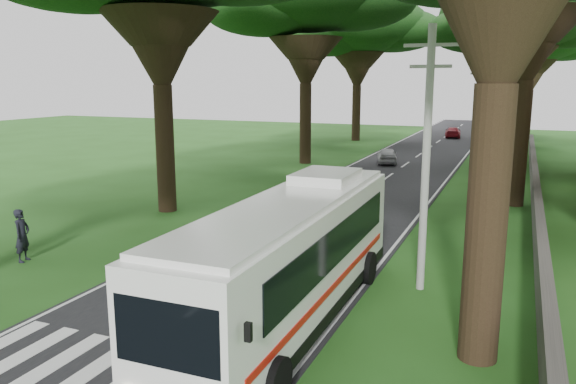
# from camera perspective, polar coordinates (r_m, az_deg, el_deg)

# --- Properties ---
(ground) EXTENTS (140.00, 140.00, 0.00)m
(ground) POSITION_cam_1_polar(r_m,az_deg,el_deg) (15.02, -12.90, -14.25)
(ground) COLOR #1F4914
(ground) RESTS_ON ground
(road) EXTENTS (8.00, 120.00, 0.04)m
(road) POSITION_cam_1_polar(r_m,az_deg,el_deg) (37.38, 9.79, 1.27)
(road) COLOR black
(road) RESTS_ON ground
(crosswalk) EXTENTS (8.00, 3.00, 0.01)m
(crosswalk) POSITION_cam_1_polar(r_m,az_deg,el_deg) (13.64, -17.98, -17.32)
(crosswalk) COLOR silver
(crosswalk) RESTS_ON ground
(property_wall) EXTENTS (0.35, 50.00, 1.20)m
(property_wall) POSITION_cam_1_polar(r_m,az_deg,el_deg) (35.42, 23.77, 0.89)
(property_wall) COLOR #383533
(property_wall) RESTS_ON ground
(pole_near) EXTENTS (1.60, 0.24, 8.00)m
(pole_near) POSITION_cam_1_polar(r_m,az_deg,el_deg) (17.27, 13.87, 3.55)
(pole_near) COLOR gray
(pole_near) RESTS_ON ground
(pole_mid) EXTENTS (1.60, 0.24, 8.00)m
(pole_mid) POSITION_cam_1_polar(r_m,az_deg,el_deg) (37.09, 18.73, 7.26)
(pole_mid) COLOR gray
(pole_mid) RESTS_ON ground
(pole_far) EXTENTS (1.60, 0.24, 8.00)m
(pole_far) POSITION_cam_1_polar(r_m,az_deg,el_deg) (57.03, 20.22, 8.37)
(pole_far) COLOR gray
(pole_far) RESTS_ON ground
(tree_l_far) EXTENTS (14.37, 14.37, 15.13)m
(tree_l_far) POSITION_cam_1_polar(r_m,az_deg,el_deg) (61.47, 7.15, 16.38)
(tree_l_far) COLOR black
(tree_l_far) RESTS_ON ground
(tree_r_midb) EXTENTS (12.80, 12.80, 14.15)m
(tree_r_midb) POSITION_cam_1_polar(r_m,az_deg,el_deg) (49.18, 22.75, 16.10)
(tree_r_midb) COLOR black
(tree_r_midb) RESTS_ON ground
(tree_r_far) EXTENTS (12.88, 12.88, 13.73)m
(tree_r_far) POSITION_cam_1_polar(r_m,az_deg,el_deg) (67.08, 23.67, 14.16)
(tree_r_far) COLOR black
(tree_r_far) RESTS_ON ground
(coach_bus) EXTENTS (2.79, 11.51, 3.39)m
(coach_bus) POSITION_cam_1_polar(r_m,az_deg,el_deg) (14.94, 0.38, -6.58)
(coach_bus) COLOR white
(coach_bus) RESTS_ON ground
(distant_car_a) EXTENTS (2.33, 3.88, 1.24)m
(distant_car_a) POSITION_cam_1_polar(r_m,az_deg,el_deg) (44.41, 10.04, 3.67)
(distant_car_a) COLOR #9E9DA2
(distant_car_a) RESTS_ON road
(distant_car_c) EXTENTS (2.05, 4.19, 1.17)m
(distant_car_c) POSITION_cam_1_polar(r_m,az_deg,el_deg) (66.56, 16.41, 5.84)
(distant_car_c) COLOR maroon
(distant_car_c) RESTS_ON road
(pedestrian) EXTENTS (0.62, 0.80, 1.92)m
(pedestrian) POSITION_cam_1_polar(r_m,az_deg,el_deg) (22.23, -25.40, -4.00)
(pedestrian) COLOR black
(pedestrian) RESTS_ON ground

